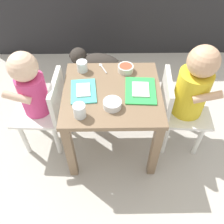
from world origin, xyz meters
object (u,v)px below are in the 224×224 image
(dining_table, at_px, (112,104))
(food_tray_left, at_px, (83,91))
(food_tray_right, at_px, (141,91))
(dog, at_px, (97,63))
(water_cup_right, at_px, (82,67))
(veggie_bowl_near, at_px, (113,104))
(seated_child_right, at_px, (191,90))
(water_cup_left, at_px, (80,111))
(seated_child_left, at_px, (35,92))
(spoon_by_left_tray, at_px, (102,67))
(veggie_bowl_far, at_px, (126,68))

(dining_table, relative_size, food_tray_left, 2.68)
(dining_table, xyz_separation_m, food_tray_right, (0.15, -0.00, 0.10))
(dining_table, distance_m, food_tray_right, 0.18)
(dog, distance_m, food_tray_right, 0.74)
(food_tray_left, xyz_separation_m, water_cup_right, (-0.02, 0.18, 0.02))
(food_tray_left, xyz_separation_m, veggie_bowl_near, (0.15, -0.11, 0.01))
(food_tray_right, bearing_deg, dog, 112.57)
(dining_table, distance_m, food_tray_left, 0.18)
(dog, distance_m, food_tray_left, 0.69)
(seated_child_right, bearing_deg, water_cup_left, -162.14)
(water_cup_left, bearing_deg, seated_child_right, 17.86)
(seated_child_left, relative_size, food_tray_right, 3.18)
(food_tray_right, xyz_separation_m, water_cup_left, (-0.30, -0.16, 0.03))
(veggie_bowl_near, relative_size, spoon_by_left_tray, 0.95)
(water_cup_right, bearing_deg, food_tray_right, -30.00)
(dining_table, xyz_separation_m, food_tray_left, (-0.15, -0.00, 0.10))
(spoon_by_left_tray, bearing_deg, seated_child_left, -155.53)
(veggie_bowl_near, bearing_deg, spoon_by_left_tray, 99.93)
(seated_child_right, relative_size, dog, 1.66)
(dog, height_order, food_tray_left, food_tray_left)
(seated_child_left, height_order, spoon_by_left_tray, seated_child_left)
(food_tray_left, distance_m, veggie_bowl_near, 0.19)
(dog, xyz_separation_m, water_cup_right, (-0.06, -0.44, 0.31))
(seated_child_left, relative_size, water_cup_right, 11.17)
(dog, relative_size, water_cup_right, 7.10)
(seated_child_left, bearing_deg, water_cup_right, 29.25)
(dining_table, xyz_separation_m, spoon_by_left_tray, (-0.05, 0.20, 0.10))
(seated_child_left, height_order, food_tray_right, seated_child_left)
(seated_child_right, distance_m, water_cup_right, 0.61)
(dining_table, relative_size, dog, 1.20)
(seated_child_left, xyz_separation_m, food_tray_right, (0.57, -0.04, 0.04))
(spoon_by_left_tray, bearing_deg, food_tray_right, -45.58)
(dining_table, height_order, spoon_by_left_tray, spoon_by_left_tray)
(food_tray_left, distance_m, spoon_by_left_tray, 0.23)
(seated_child_right, distance_m, food_tray_right, 0.27)
(seated_child_left, bearing_deg, spoon_by_left_tray, 24.47)
(seated_child_right, distance_m, spoon_by_left_tray, 0.51)
(seated_child_right, bearing_deg, veggie_bowl_far, 156.43)
(seated_child_left, distance_m, seated_child_right, 0.84)
(water_cup_left, bearing_deg, veggie_bowl_far, 55.04)
(water_cup_left, xyz_separation_m, veggie_bowl_far, (0.23, 0.34, -0.01))
(food_tray_left, relative_size, food_tray_right, 0.91)
(water_cup_left, bearing_deg, seated_child_left, 142.69)
(dog, relative_size, veggie_bowl_far, 4.88)
(food_tray_left, bearing_deg, seated_child_right, 2.34)
(dog, bearing_deg, water_cup_left, -93.19)
(dog, height_order, veggie_bowl_far, veggie_bowl_far)
(seated_child_right, relative_size, food_tray_right, 3.36)
(veggie_bowl_far, bearing_deg, water_cup_left, -124.96)
(food_tray_right, relative_size, veggie_bowl_near, 2.34)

